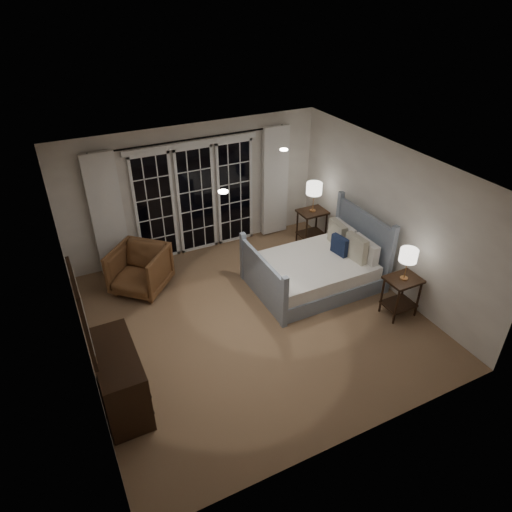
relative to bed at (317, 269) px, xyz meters
name	(u,v)px	position (x,y,z in m)	size (l,w,h in m)	color
floor	(254,319)	(-1.42, -0.38, -0.31)	(5.00, 5.00, 0.00)	#8D614C
ceiling	(253,171)	(-1.42, -0.38, 2.19)	(5.00, 5.00, 0.00)	white
wall_left	(75,299)	(-3.92, -0.38, 0.94)	(0.02, 5.00, 2.50)	white
wall_right	(388,217)	(1.08, -0.38, 0.94)	(0.02, 5.00, 2.50)	white
wall_back	(195,190)	(-1.42, 2.12, 0.94)	(5.00, 0.02, 2.50)	white
wall_front	(359,364)	(-1.42, -2.88, 0.94)	(5.00, 0.02, 2.50)	white
french_doors	(196,199)	(-1.42, 2.08, 0.78)	(2.50, 0.04, 2.20)	black
curtain_rod	(193,139)	(-1.42, 2.02, 1.94)	(0.03, 0.03, 3.50)	black
curtain_left	(108,215)	(-3.07, 2.00, 0.84)	(0.55, 0.10, 2.25)	white
curtain_right	(275,182)	(0.23, 2.00, 0.84)	(0.55, 0.10, 2.25)	white
downlight_a	(284,150)	(-0.62, 0.22, 2.18)	(0.12, 0.12, 0.01)	white
downlight_b	(223,192)	(-2.02, -0.78, 2.18)	(0.12, 0.12, 0.01)	white
bed	(317,269)	(0.00, 0.00, 0.00)	(2.07, 1.48, 1.20)	#83929F
nightstand_left	(401,291)	(0.73, -1.29, 0.14)	(0.53, 0.42, 0.69)	black
nightstand_right	(312,222)	(0.71, 1.30, 0.16)	(0.55, 0.44, 0.71)	black
lamp_left	(409,256)	(0.73, -1.29, 0.79)	(0.27, 0.27, 0.53)	tan
lamp_right	(314,189)	(0.71, 1.30, 0.87)	(0.31, 0.31, 0.59)	tan
armchair	(140,270)	(-2.81, 1.23, 0.09)	(0.85, 0.88, 0.80)	brown
dresser	(120,378)	(-3.65, -1.13, 0.11)	(0.51, 1.21, 0.85)	black
mirror	(82,313)	(-3.89, -1.13, 1.24)	(0.05, 0.85, 1.00)	black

